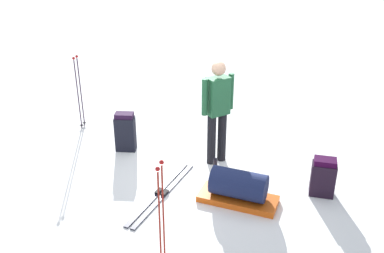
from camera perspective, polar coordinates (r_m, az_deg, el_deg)
ground_plane at (r=7.21m, az=0.00°, el=-5.02°), size 80.00×80.00×0.00m
skier_standing at (r=6.91m, az=3.30°, el=2.43°), size 0.51×0.36×1.70m
ski_pair_near at (r=6.54m, az=-3.89°, el=-8.51°), size 1.77×0.32×0.05m
backpack_large_dark at (r=7.60m, az=-8.55°, el=-0.71°), size 0.33×0.39×0.68m
backpack_bright at (r=6.64m, az=16.45°, el=-6.25°), size 0.31×0.39×0.58m
ski_poles_planted_near at (r=4.91m, az=-3.95°, el=-10.95°), size 0.20×0.11×1.38m
ski_poles_planted_far at (r=8.42m, az=-14.30°, el=4.68°), size 0.18×0.10×1.39m
gear_sled at (r=6.28m, az=5.98°, el=-7.85°), size 0.62×1.16×0.49m
thermos_bottle at (r=6.94m, az=2.99°, el=-5.10°), size 0.07×0.07×0.26m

